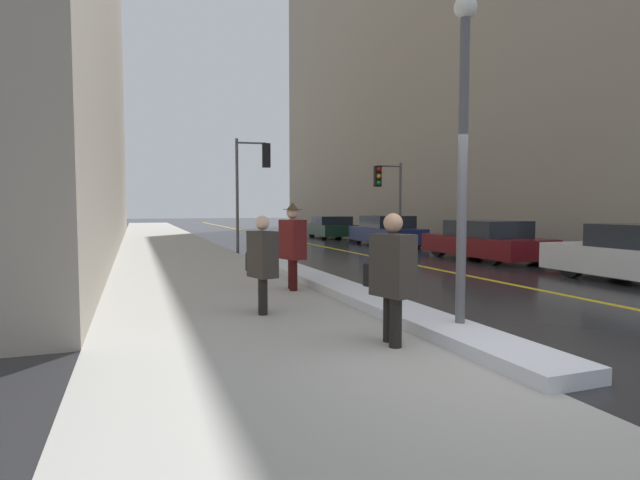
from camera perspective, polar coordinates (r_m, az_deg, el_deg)
name	(u,v)px	position (r m, az deg, el deg)	size (l,w,h in m)	color
ground_plane	(493,365)	(5.54, 19.14, -13.30)	(160.00, 160.00, 0.00)	#232326
sidewalk_slab	(176,252)	(19.19, -16.14, -1.28)	(4.00, 80.00, 0.01)	#9E9B93
road_centre_stripe	(327,247)	(20.52, 0.81, -0.84)	(0.16, 80.00, 0.00)	gold
snow_bank_curb	(325,283)	(10.22, 0.61, -4.89)	(0.74, 12.47, 0.16)	silver
building_facade_right	(427,10)	(32.96, 12.08, 24.35)	(6.00, 36.00, 26.62)	gray
lamp_post	(463,131)	(6.50, 16.06, 11.87)	(0.28, 0.28, 4.16)	#515156
traffic_light_near	(254,170)	(19.07, -7.50, 7.91)	(1.31, 0.33, 4.19)	#515156
traffic_light_far	(386,186)	(21.98, 7.58, 6.17)	(1.31, 0.32, 3.59)	#515156
pedestrian_nearside	(392,273)	(5.85, 8.21, -3.71)	(0.42, 0.73, 1.54)	black
pedestrian_in_glasses	(262,260)	(7.57, -6.64, -2.25)	(0.41, 0.72, 1.49)	black
pedestrian_with_shoulder_bag	(292,242)	(9.70, -3.19, -0.28)	(0.45, 0.77, 1.72)	#340C0C
parked_car_maroon	(485,241)	(16.41, 18.31, -0.11)	(1.83, 4.52, 1.22)	#600F14
parked_car_navy	(386,231)	(21.74, 7.55, 0.98)	(2.11, 4.64, 1.29)	navy
parked_car_dark_green	(331,227)	(27.20, 1.31, 1.44)	(2.25, 4.34, 1.18)	black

